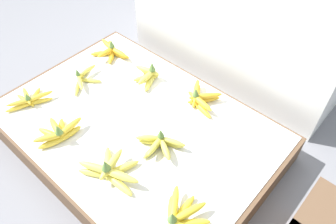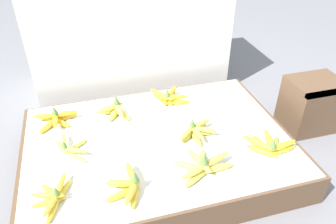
{
  "view_description": "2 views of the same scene",
  "coord_description": "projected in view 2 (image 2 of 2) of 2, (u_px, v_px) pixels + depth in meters",
  "views": [
    {
      "loc": [
        0.77,
        -0.64,
        1.3
      ],
      "look_at": [
        0.11,
        0.1,
        0.23
      ],
      "focal_mm": 35.0,
      "sensor_mm": 36.0,
      "label": 1
    },
    {
      "loc": [
        -0.29,
        -1.18,
        1.15
      ],
      "look_at": [
        0.08,
        0.09,
        0.24
      ],
      "focal_mm": 35.0,
      "sensor_mm": 36.0,
      "label": 2
    }
  ],
  "objects": [
    {
      "name": "ground_plane",
      "position": [
        158.0,
        163.0,
        1.66
      ],
      "size": [
        10.0,
        10.0,
        0.0
      ],
      "primitive_type": "plane",
      "color": "slate"
    },
    {
      "name": "wooden_crate",
      "position": [
        311.0,
        104.0,
        1.83
      ],
      "size": [
        0.29,
        0.23,
        0.3
      ],
      "color": "brown",
      "rests_on": "ground_plane"
    },
    {
      "name": "banana_bunch_middle_midright",
      "position": [
        196.0,
        131.0,
        1.57
      ],
      "size": [
        0.2,
        0.17,
        0.09
      ],
      "color": "gold",
      "rests_on": "display_platform"
    },
    {
      "name": "banana_bunch_front_right",
      "position": [
        270.0,
        145.0,
        1.48
      ],
      "size": [
        0.24,
        0.18,
        0.1
      ],
      "color": "yellow",
      "rests_on": "display_platform"
    },
    {
      "name": "banana_bunch_back_left",
      "position": [
        55.0,
        118.0,
        1.66
      ],
      "size": [
        0.22,
        0.18,
        0.1
      ],
      "color": "gold",
      "rests_on": "display_platform"
    },
    {
      "name": "banana_bunch_front_left",
      "position": [
        54.0,
        197.0,
        1.25
      ],
      "size": [
        0.16,
        0.23,
        0.08
      ],
      "color": "gold",
      "rests_on": "display_platform"
    },
    {
      "name": "banana_bunch_middle_left",
      "position": [
        70.0,
        148.0,
        1.48
      ],
      "size": [
        0.16,
        0.22,
        0.08
      ],
      "color": "#DBCC4C",
      "rests_on": "display_platform"
    },
    {
      "name": "banana_bunch_front_midleft",
      "position": [
        129.0,
        186.0,
        1.28
      ],
      "size": [
        0.15,
        0.23,
        0.1
      ],
      "color": "gold",
      "rests_on": "display_platform"
    },
    {
      "name": "banana_bunch_back_midright",
      "position": [
        169.0,
        97.0,
        1.82
      ],
      "size": [
        0.21,
        0.17,
        0.1
      ],
      "color": "gold",
      "rests_on": "display_platform"
    },
    {
      "name": "back_vendor_table",
      "position": [
        129.0,
        36.0,
        2.14
      ],
      "size": [
        1.2,
        0.55,
        0.7
      ],
      "color": "white",
      "rests_on": "ground_plane"
    },
    {
      "name": "display_platform",
      "position": [
        158.0,
        151.0,
        1.61
      ],
      "size": [
        1.27,
        0.89,
        0.16
      ],
      "color": "brown",
      "rests_on": "ground_plane"
    },
    {
      "name": "banana_bunch_back_midleft",
      "position": [
        115.0,
        110.0,
        1.71
      ],
      "size": [
        0.18,
        0.15,
        0.11
      ],
      "color": "#DBCC4C",
      "rests_on": "display_platform"
    },
    {
      "name": "banana_bunch_front_midright",
      "position": [
        202.0,
        166.0,
        1.37
      ],
      "size": [
        0.26,
        0.21,
        0.11
      ],
      "color": "#DBCC4C",
      "rests_on": "display_platform"
    }
  ]
}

